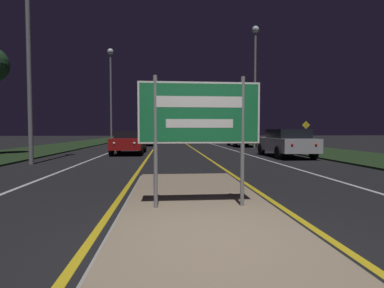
{
  "coord_description": "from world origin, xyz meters",
  "views": [
    {
      "loc": [
        -0.56,
        -3.43,
        1.41
      ],
      "look_at": [
        0.0,
        3.14,
        1.11
      ],
      "focal_mm": 28.0,
      "sensor_mm": 36.0,
      "label": 1
    }
  ],
  "objects_px": {
    "streetlight_right_near": "(255,68)",
    "car_approaching_0": "(129,142)",
    "car_approaching_2": "(151,135)",
    "streetlight_left_far": "(111,78)",
    "car_approaching_1": "(148,137)",
    "highway_sign": "(200,117)",
    "car_receding_1": "(242,138)",
    "car_receding_0": "(286,142)",
    "warning_sign": "(306,132)"
  },
  "relations": [
    {
      "from": "car_receding_1",
      "to": "car_approaching_0",
      "type": "distance_m",
      "value": 11.77
    },
    {
      "from": "highway_sign",
      "to": "car_receding_1",
      "type": "height_order",
      "value": "highway_sign"
    },
    {
      "from": "car_approaching_0",
      "to": "car_approaching_2",
      "type": "relative_size",
      "value": 0.88
    },
    {
      "from": "car_approaching_0",
      "to": "warning_sign",
      "type": "xyz_separation_m",
      "value": [
        12.55,
        3.04,
        0.57
      ]
    },
    {
      "from": "streetlight_left_far",
      "to": "warning_sign",
      "type": "bearing_deg",
      "value": -31.38
    },
    {
      "from": "car_receding_1",
      "to": "car_approaching_2",
      "type": "bearing_deg",
      "value": 119.32
    },
    {
      "from": "highway_sign",
      "to": "warning_sign",
      "type": "height_order",
      "value": "highway_sign"
    },
    {
      "from": "car_receding_1",
      "to": "warning_sign",
      "type": "distance_m",
      "value": 5.95
    },
    {
      "from": "car_approaching_2",
      "to": "warning_sign",
      "type": "xyz_separation_m",
      "value": [
        12.44,
        -20.32,
        0.56
      ]
    },
    {
      "from": "streetlight_right_near",
      "to": "car_approaching_0",
      "type": "height_order",
      "value": "streetlight_right_near"
    },
    {
      "from": "car_approaching_2",
      "to": "car_approaching_0",
      "type": "bearing_deg",
      "value": -90.26
    },
    {
      "from": "car_approaching_2",
      "to": "warning_sign",
      "type": "distance_m",
      "value": 23.83
    },
    {
      "from": "streetlight_left_far",
      "to": "car_approaching_0",
      "type": "relative_size",
      "value": 2.28
    },
    {
      "from": "warning_sign",
      "to": "highway_sign",
      "type": "bearing_deg",
      "value": -120.87
    },
    {
      "from": "streetlight_right_near",
      "to": "car_approaching_0",
      "type": "bearing_deg",
      "value": -149.51
    },
    {
      "from": "highway_sign",
      "to": "car_receding_0",
      "type": "distance_m",
      "value": 11.88
    },
    {
      "from": "car_receding_0",
      "to": "warning_sign",
      "type": "distance_m",
      "value": 7.18
    },
    {
      "from": "highway_sign",
      "to": "warning_sign",
      "type": "bearing_deg",
      "value": 59.13
    },
    {
      "from": "car_approaching_1",
      "to": "warning_sign",
      "type": "bearing_deg",
      "value": -31.21
    },
    {
      "from": "streetlight_left_far",
      "to": "car_receding_0",
      "type": "height_order",
      "value": "streetlight_left_far"
    },
    {
      "from": "highway_sign",
      "to": "car_approaching_0",
      "type": "bearing_deg",
      "value": 101.94
    },
    {
      "from": "car_receding_0",
      "to": "car_approaching_0",
      "type": "xyz_separation_m",
      "value": [
        -8.58,
        2.92,
        -0.04
      ]
    },
    {
      "from": "car_approaching_0",
      "to": "streetlight_left_far",
      "type": "bearing_deg",
      "value": 104.71
    },
    {
      "from": "streetlight_right_near",
      "to": "car_approaching_1",
      "type": "bearing_deg",
      "value": 151.66
    },
    {
      "from": "car_receding_1",
      "to": "highway_sign",
      "type": "bearing_deg",
      "value": -106.21
    },
    {
      "from": "highway_sign",
      "to": "streetlight_right_near",
      "type": "bearing_deg",
      "value": 70.64
    },
    {
      "from": "streetlight_right_near",
      "to": "car_approaching_1",
      "type": "height_order",
      "value": "streetlight_right_near"
    },
    {
      "from": "streetlight_right_near",
      "to": "highway_sign",
      "type": "bearing_deg",
      "value": -109.36
    },
    {
      "from": "car_approaching_2",
      "to": "streetlight_right_near",
      "type": "bearing_deg",
      "value": -62.43
    },
    {
      "from": "car_approaching_2",
      "to": "car_approaching_1",
      "type": "bearing_deg",
      "value": -88.43
    },
    {
      "from": "streetlight_right_near",
      "to": "car_receding_0",
      "type": "bearing_deg",
      "value": -95.58
    },
    {
      "from": "streetlight_left_far",
      "to": "highway_sign",
      "type": "bearing_deg",
      "value": -76.7
    },
    {
      "from": "streetlight_right_near",
      "to": "car_receding_0",
      "type": "distance_m",
      "value": 10.23
    },
    {
      "from": "car_approaching_1",
      "to": "car_approaching_2",
      "type": "distance_m",
      "value": 13.0
    },
    {
      "from": "warning_sign",
      "to": "car_approaching_2",
      "type": "bearing_deg",
      "value": 121.48
    },
    {
      "from": "car_approaching_1",
      "to": "car_approaching_2",
      "type": "bearing_deg",
      "value": 91.57
    },
    {
      "from": "car_approaching_0",
      "to": "warning_sign",
      "type": "relative_size",
      "value": 2.08
    },
    {
      "from": "streetlight_left_far",
      "to": "car_receding_0",
      "type": "bearing_deg",
      "value": -52.7
    },
    {
      "from": "highway_sign",
      "to": "car_receding_1",
      "type": "distance_m",
      "value": 21.85
    },
    {
      "from": "streetlight_left_far",
      "to": "car_approaching_0",
      "type": "height_order",
      "value": "streetlight_left_far"
    },
    {
      "from": "car_approaching_0",
      "to": "car_approaching_1",
      "type": "bearing_deg",
      "value": 87.43
    },
    {
      "from": "car_receding_0",
      "to": "warning_sign",
      "type": "height_order",
      "value": "warning_sign"
    },
    {
      "from": "car_approaching_0",
      "to": "car_approaching_2",
      "type": "height_order",
      "value": "car_approaching_2"
    },
    {
      "from": "warning_sign",
      "to": "car_receding_1",
      "type": "bearing_deg",
      "value": 128.07
    },
    {
      "from": "streetlight_right_near",
      "to": "streetlight_left_far",
      "type": "bearing_deg",
      "value": 150.57
    },
    {
      "from": "highway_sign",
      "to": "car_approaching_1",
      "type": "height_order",
      "value": "highway_sign"
    },
    {
      "from": "car_approaching_1",
      "to": "car_approaching_2",
      "type": "xyz_separation_m",
      "value": [
        -0.36,
        13.0,
        -0.0
      ]
    },
    {
      "from": "streetlight_left_far",
      "to": "car_approaching_0",
      "type": "xyz_separation_m",
      "value": [
        3.34,
        -12.74,
        -5.94
      ]
    },
    {
      "from": "car_receding_1",
      "to": "car_approaching_1",
      "type": "distance_m",
      "value": 8.85
    },
    {
      "from": "highway_sign",
      "to": "warning_sign",
      "type": "distance_m",
      "value": 19.0
    }
  ]
}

